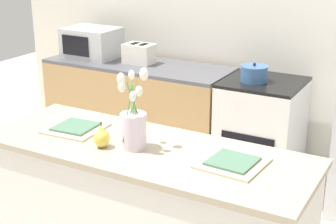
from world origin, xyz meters
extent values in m
cube|color=silver|center=(0.00, 2.00, 1.35)|extent=(5.20, 0.08, 2.70)
cube|color=tan|center=(0.00, 0.00, 0.89)|extent=(1.80, 0.66, 0.03)
cube|color=tan|center=(-1.06, 1.60, 0.43)|extent=(1.68, 0.60, 0.86)
cube|color=#515156|center=(-1.06, 1.60, 0.87)|extent=(1.68, 0.60, 0.03)
cube|color=silver|center=(0.10, 1.60, 0.43)|extent=(0.60, 0.60, 0.87)
cube|color=black|center=(0.10, 1.60, 0.88)|extent=(0.60, 0.60, 0.02)
cube|color=black|center=(0.10, 1.30, 0.40)|extent=(0.42, 0.01, 0.28)
cylinder|color=silver|center=(-0.05, -0.03, 1.00)|extent=(0.14, 0.14, 0.19)
cylinder|color=#569E4C|center=(-0.03, -0.03, 1.08)|extent=(0.05, 0.01, 0.25)
ellipsoid|color=white|center=(-0.01, -0.04, 1.23)|extent=(0.04, 0.04, 0.05)
cylinder|color=#569E4C|center=(-0.04, -0.02, 1.12)|extent=(0.06, 0.09, 0.31)
ellipsoid|color=white|center=(-0.02, 0.03, 1.30)|extent=(0.05, 0.05, 0.07)
cylinder|color=#569E4C|center=(-0.07, 0.00, 1.11)|extent=(0.07, 0.10, 0.30)
ellipsoid|color=white|center=(-0.10, 0.04, 1.28)|extent=(0.03, 0.03, 0.05)
cylinder|color=#569E4C|center=(-0.07, -0.03, 1.09)|extent=(0.11, 0.02, 0.25)
ellipsoid|color=white|center=(-0.12, -0.02, 1.23)|extent=(0.04, 0.04, 0.06)
cylinder|color=#569E4C|center=(-0.06, -0.06, 1.12)|extent=(0.03, 0.08, 0.32)
ellipsoid|color=white|center=(-0.07, -0.10, 1.30)|extent=(0.04, 0.04, 0.06)
cylinder|color=#569E4C|center=(-0.04, -0.05, 1.08)|extent=(0.05, 0.08, 0.23)
ellipsoid|color=white|center=(-0.01, -0.08, 1.21)|extent=(0.04, 0.04, 0.05)
ellipsoid|color=#E5CC4C|center=(-0.20, -0.11, 0.96)|extent=(0.09, 0.09, 0.10)
cone|color=#E5CC4C|center=(-0.20, -0.11, 1.01)|extent=(0.05, 0.05, 0.04)
cylinder|color=brown|center=(-0.20, -0.11, 1.04)|extent=(0.01, 0.01, 0.02)
cube|color=beige|center=(-0.48, 0.03, 0.91)|extent=(0.32, 0.32, 0.01)
cube|color=#477056|center=(-0.48, 0.03, 0.93)|extent=(0.23, 0.23, 0.01)
cube|color=beige|center=(0.48, 0.03, 0.91)|extent=(0.32, 0.32, 0.01)
cube|color=#477056|center=(0.48, 0.03, 0.93)|extent=(0.23, 0.23, 0.01)
cube|color=silver|center=(-1.05, 1.61, 0.97)|extent=(0.26, 0.18, 0.17)
cube|color=black|center=(-1.10, 1.61, 1.06)|extent=(0.05, 0.11, 0.01)
cube|color=black|center=(-1.01, 1.61, 1.06)|extent=(0.05, 0.11, 0.01)
cube|color=black|center=(-1.19, 1.61, 1.00)|extent=(0.02, 0.02, 0.02)
cylinder|color=#386093|center=(0.03, 1.55, 0.94)|extent=(0.21, 0.21, 0.11)
cylinder|color=#386093|center=(0.03, 1.55, 1.01)|extent=(0.21, 0.21, 0.01)
sphere|color=black|center=(0.03, 1.55, 1.03)|extent=(0.02, 0.02, 0.02)
cube|color=#B7BABC|center=(-1.55, 1.60, 1.02)|extent=(0.48, 0.36, 0.27)
cube|color=black|center=(-1.60, 1.42, 1.02)|extent=(0.29, 0.01, 0.18)
camera|label=1|loc=(1.32, -2.12, 1.98)|focal=55.00mm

